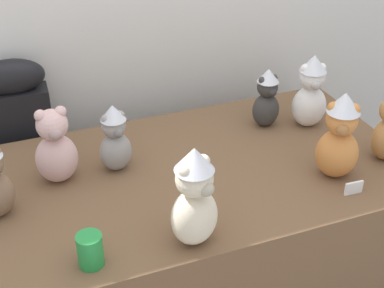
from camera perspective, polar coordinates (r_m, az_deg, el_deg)
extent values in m
cube|color=brown|center=(2.40, 0.00, -10.05)|extent=(1.68, 0.92, 0.74)
cube|color=black|center=(2.72, -15.96, -3.50)|extent=(0.29, 0.13, 0.91)
ellipsoid|color=black|center=(2.47, -17.71, 6.41)|extent=(0.29, 0.13, 0.15)
ellipsoid|color=#D17F3D|center=(2.16, 14.28, -0.93)|extent=(0.20, 0.19, 0.19)
sphere|color=#D17F3D|center=(2.09, 14.79, 2.37)|extent=(0.12, 0.12, 0.12)
sphere|color=#D17F3D|center=(2.06, 13.97, 3.55)|extent=(0.04, 0.04, 0.04)
sphere|color=#D17F3D|center=(2.07, 15.94, 3.36)|extent=(0.04, 0.04, 0.04)
sphere|color=#A06536|center=(2.05, 14.82, 1.45)|extent=(0.05, 0.05, 0.05)
cone|color=silver|center=(2.06, 15.05, 4.05)|extent=(0.12, 0.12, 0.08)
ellipsoid|color=white|center=(2.47, 11.62, 3.72)|extent=(0.17, 0.16, 0.18)
sphere|color=white|center=(2.42, 11.96, 6.52)|extent=(0.11, 0.11, 0.11)
sphere|color=white|center=(2.39, 11.30, 7.41)|extent=(0.04, 0.04, 0.04)
sphere|color=white|center=(2.41, 12.83, 7.45)|extent=(0.04, 0.04, 0.04)
sphere|color=#B4B3AF|center=(2.38, 12.27, 5.83)|extent=(0.05, 0.05, 0.05)
cone|color=silver|center=(2.39, 12.13, 7.93)|extent=(0.11, 0.11, 0.07)
ellipsoid|color=gray|center=(2.16, -7.63, -0.75)|extent=(0.14, 0.12, 0.15)
sphere|color=gray|center=(2.10, -7.84, 1.84)|extent=(0.09, 0.09, 0.09)
sphere|color=gray|center=(2.08, -8.63, 2.49)|extent=(0.03, 0.03, 0.03)
sphere|color=gray|center=(2.09, -7.20, 2.88)|extent=(0.03, 0.03, 0.03)
sphere|color=slate|center=(2.07, -7.41, 1.18)|extent=(0.04, 0.04, 0.04)
cone|color=silver|center=(2.08, -7.95, 3.15)|extent=(0.10, 0.10, 0.06)
ellipsoid|color=#383533|center=(2.45, 7.39, 3.41)|extent=(0.13, 0.11, 0.15)
sphere|color=#383533|center=(2.40, 7.57, 5.69)|extent=(0.09, 0.09, 0.09)
sphere|color=#383533|center=(2.37, 7.08, 6.31)|extent=(0.03, 0.03, 0.03)
sphere|color=#383533|center=(2.40, 8.17, 6.55)|extent=(0.03, 0.03, 0.03)
sphere|color=#32302E|center=(2.38, 8.06, 5.16)|extent=(0.04, 0.04, 0.04)
cone|color=silver|center=(2.38, 7.66, 6.84)|extent=(0.09, 0.09, 0.06)
ellipsoid|color=beige|center=(2.12, -13.37, -1.40)|extent=(0.16, 0.14, 0.19)
sphere|color=beige|center=(2.05, -13.85, 1.88)|extent=(0.11, 0.11, 0.11)
sphere|color=beige|center=(2.03, -14.97, 2.76)|extent=(0.04, 0.04, 0.04)
sphere|color=beige|center=(2.04, -13.04, 3.17)|extent=(0.04, 0.04, 0.04)
sphere|color=#A88783|center=(2.02, -13.53, 1.01)|extent=(0.05, 0.05, 0.05)
ellipsoid|color=beige|center=(1.79, 0.23, -7.28)|extent=(0.20, 0.19, 0.20)
sphere|color=beige|center=(1.70, 0.24, -3.50)|extent=(0.12, 0.12, 0.12)
sphere|color=beige|center=(1.66, -0.66, -2.71)|extent=(0.04, 0.04, 0.04)
sphere|color=beige|center=(1.70, 1.12, -1.74)|extent=(0.04, 0.04, 0.04)
sphere|color=#ABA08A|center=(1.68, 1.42, -4.49)|extent=(0.05, 0.05, 0.05)
cone|color=silver|center=(1.67, 0.24, -1.52)|extent=(0.12, 0.12, 0.08)
cylinder|color=#238C3D|center=(1.77, -10.16, -10.43)|extent=(0.08, 0.08, 0.11)
cube|color=white|center=(1.84, 0.22, -9.05)|extent=(0.07, 0.01, 0.05)
cube|color=white|center=(2.12, 15.89, -4.25)|extent=(0.07, 0.01, 0.05)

